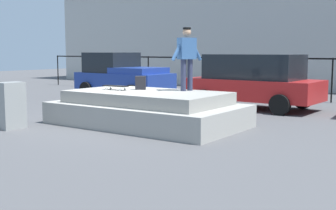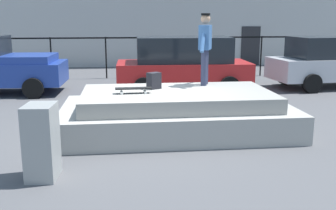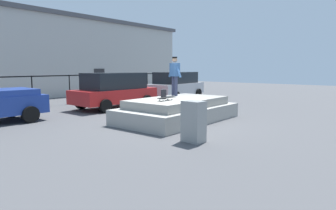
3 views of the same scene
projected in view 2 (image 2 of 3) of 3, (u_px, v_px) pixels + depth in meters
The scene contains 10 objects.
ground_plane at pixel (144, 132), 8.70m from camera, with size 60.00×60.00×0.00m, color #4C4C4F.
concrete_ledge at pixel (177, 113), 8.73m from camera, with size 4.96×2.76×0.89m.
skateboarder at pixel (205, 44), 9.23m from camera, with size 0.43×0.94×1.66m.
skateboard at pixel (133, 89), 8.35m from camera, with size 0.77×0.25×0.12m.
backpack at pixel (154, 81), 8.87m from camera, with size 0.28×0.20×0.37m, color black.
car_red_hatchback_mid at pixel (183, 63), 13.32m from camera, with size 4.44×2.28×1.82m.
car_silver_hatchback_far at pixel (336, 61), 14.15m from camera, with size 4.78×2.34×1.80m.
utility_box at pixel (42, 142), 6.12m from camera, with size 0.44×0.60×1.17m, color gray.
fence_row at pixel (133, 49), 16.31m from camera, with size 24.06×0.06×1.68m.
warehouse_building at pixel (129, 8), 22.87m from camera, with size 31.78×6.98×5.98m.
Camera 2 is at (-0.44, -8.37, 2.45)m, focal length 42.61 mm.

